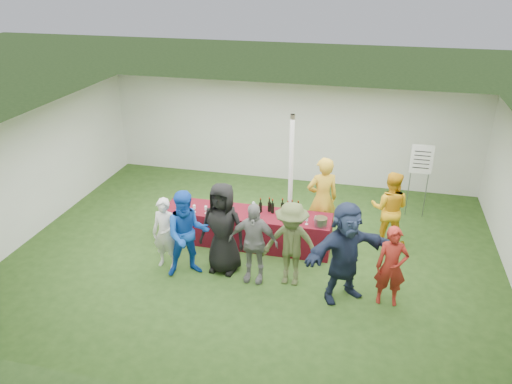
% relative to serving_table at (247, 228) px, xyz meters
% --- Properties ---
extents(ground, '(60.00, 60.00, 0.00)m').
position_rel_serving_table_xyz_m(ground, '(0.27, -0.31, -0.38)').
color(ground, '#284719').
rests_on(ground, ground).
extents(tent, '(10.00, 10.00, 10.00)m').
position_rel_serving_table_xyz_m(tent, '(0.77, 0.89, 0.98)').
color(tent, white).
rests_on(tent, ground).
extents(serving_table, '(3.60, 0.80, 0.75)m').
position_rel_serving_table_xyz_m(serving_table, '(0.00, 0.00, 0.00)').
color(serving_table, '#590911').
rests_on(serving_table, ground).
extents(wine_bottles, '(0.87, 0.16, 0.32)m').
position_rel_serving_table_xyz_m(wine_bottles, '(0.69, 0.13, 0.50)').
color(wine_bottles, black).
rests_on(wine_bottles, serving_table).
extents(wine_glasses, '(2.79, 0.13, 0.16)m').
position_rel_serving_table_xyz_m(wine_glasses, '(-0.51, -0.25, 0.49)').
color(wine_glasses, silver).
rests_on(wine_glasses, serving_table).
extents(water_bottle, '(0.07, 0.07, 0.23)m').
position_rel_serving_table_xyz_m(water_bottle, '(0.12, 0.08, 0.48)').
color(water_bottle, silver).
rests_on(water_bottle, serving_table).
extents(bar_towel, '(0.25, 0.18, 0.03)m').
position_rel_serving_table_xyz_m(bar_towel, '(1.56, 0.05, 0.39)').
color(bar_towel, white).
rests_on(bar_towel, serving_table).
extents(dump_bucket, '(0.26, 0.26, 0.18)m').
position_rel_serving_table_xyz_m(dump_bucket, '(1.59, -0.22, 0.46)').
color(dump_bucket, slate).
rests_on(dump_bucket, serving_table).
extents(wine_list_sign, '(0.50, 0.03, 1.80)m').
position_rel_serving_table_xyz_m(wine_list_sign, '(3.59, 2.22, 0.94)').
color(wine_list_sign, slate).
rests_on(wine_list_sign, ground).
extents(staff_pourer, '(0.82, 0.71, 1.91)m').
position_rel_serving_table_xyz_m(staff_pourer, '(1.52, 0.60, 0.58)').
color(staff_pourer, gold).
rests_on(staff_pourer, ground).
extents(staff_back, '(0.88, 0.72, 1.67)m').
position_rel_serving_table_xyz_m(staff_back, '(2.94, 0.74, 0.46)').
color(staff_back, gold).
rests_on(staff_back, ground).
extents(customer_0, '(0.56, 0.39, 1.48)m').
position_rel_serving_table_xyz_m(customer_0, '(-1.33, -1.24, 0.37)').
color(customer_0, silver).
rests_on(customer_0, ground).
extents(customer_1, '(1.06, 0.97, 1.76)m').
position_rel_serving_table_xyz_m(customer_1, '(-0.81, -1.38, 0.50)').
color(customer_1, '#1246B3').
rests_on(customer_1, ground).
extents(customer_2, '(0.96, 0.67, 1.86)m').
position_rel_serving_table_xyz_m(customer_2, '(-0.19, -1.10, 0.55)').
color(customer_2, black).
rests_on(customer_2, ground).
extents(customer_3, '(0.95, 0.40, 1.62)m').
position_rel_serving_table_xyz_m(customer_3, '(0.46, -1.28, 0.44)').
color(customer_3, slate).
rests_on(customer_3, ground).
extents(customer_4, '(1.10, 0.65, 1.68)m').
position_rel_serving_table_xyz_m(customer_4, '(1.17, -1.23, 0.47)').
color(customer_4, '#454E2A').
rests_on(customer_4, ground).
extents(customer_5, '(1.75, 1.50, 1.90)m').
position_rel_serving_table_xyz_m(customer_5, '(2.17, -1.44, 0.58)').
color(customer_5, '#1B253E').
rests_on(customer_5, ground).
extents(customer_6, '(0.57, 0.39, 1.51)m').
position_rel_serving_table_xyz_m(customer_6, '(2.98, -1.42, 0.38)').
color(customer_6, maroon).
rests_on(customer_6, ground).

